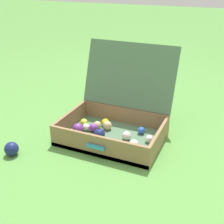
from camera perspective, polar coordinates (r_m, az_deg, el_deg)
The scene contains 3 objects.
ground_plane at distance 1.83m, azimuth 2.68°, elevation -5.56°, with size 16.00×16.00×0.00m, color #569342.
open_suitcase at distance 1.85m, azimuth 0.74°, elevation -1.03°, with size 0.61×0.59×0.54m.
stray_ball_on_grass at distance 1.77m, azimuth -18.84°, elevation -6.76°, with size 0.08×0.08×0.08m, color navy.
Camera 1 is at (0.55, -1.47, 0.94)m, focal length 47.33 mm.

